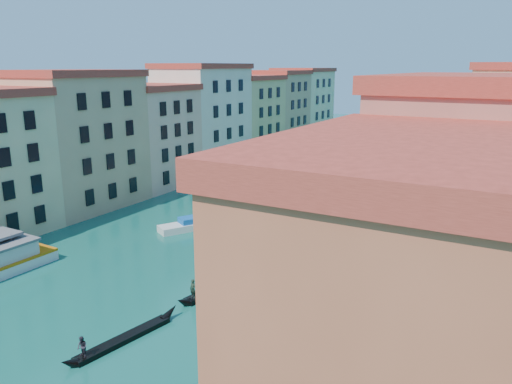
% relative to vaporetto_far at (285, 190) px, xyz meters
% --- Properties ---
extents(left_bank_palazzos, '(12.80, 128.40, 21.00)m').
position_rel_vaporetto_far_xyz_m(left_bank_palazzos, '(-24.50, 6.18, 8.45)').
color(left_bank_palazzos, tan).
rests_on(left_bank_palazzos, ground).
extents(quay, '(4.00, 140.00, 1.00)m').
position_rel_vaporetto_far_xyz_m(quay, '(23.50, 6.50, -0.76)').
color(quay, gray).
rests_on(quay, ground).
extents(restaurant_awnings, '(3.20, 44.55, 3.12)m').
position_rel_vaporetto_far_xyz_m(restaurant_awnings, '(23.69, -35.50, 1.73)').
color(restaurant_awnings, maroon).
rests_on(restaurant_awnings, ground).
extents(mooring_poles_right, '(1.44, 54.24, 3.20)m').
position_rel_vaporetto_far_xyz_m(mooring_poles_right, '(20.60, -29.70, 0.04)').
color(mooring_poles_right, brown).
rests_on(mooring_poles_right, ground).
extents(vaporetto_far, '(12.22, 18.70, 2.79)m').
position_rel_vaporetto_far_xyz_m(vaporetto_far, '(0.00, 0.00, 0.00)').
color(vaporetto_far, white).
rests_on(vaporetto_far, ground).
extents(gondola_fore, '(3.17, 11.95, 2.40)m').
position_rel_vaporetto_far_xyz_m(gondola_fore, '(9.64, -33.02, -0.85)').
color(gondola_fore, black).
rests_on(gondola_fore, ground).
extents(gondola_right, '(2.69, 10.91, 2.18)m').
position_rel_vaporetto_far_xyz_m(gondola_right, '(8.18, -44.93, -0.84)').
color(gondola_right, black).
rests_on(gondola_right, ground).
extents(gondola_far, '(2.92, 11.27, 1.60)m').
position_rel_vaporetto_far_xyz_m(gondola_far, '(9.26, -12.55, -0.93)').
color(gondola_far, black).
rests_on(gondola_far, ground).
extents(motorboat_mid, '(5.88, 7.89, 1.59)m').
position_rel_vaporetto_far_xyz_m(motorboat_mid, '(-3.79, -20.35, -0.64)').
color(motorboat_mid, silver).
rests_on(motorboat_mid, ground).
extents(motorboat_far, '(3.30, 6.92, 1.38)m').
position_rel_vaporetto_far_xyz_m(motorboat_far, '(7.17, 23.76, -0.72)').
color(motorboat_far, silver).
rests_on(motorboat_far, ground).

